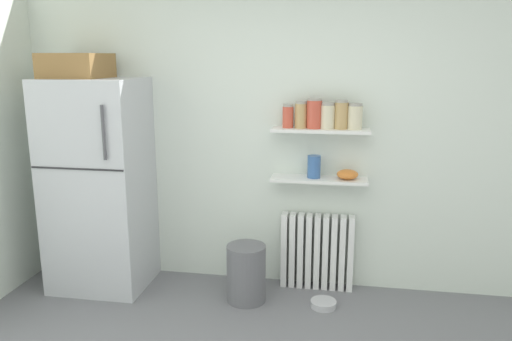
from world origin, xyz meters
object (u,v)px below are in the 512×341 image
Objects in this scene: storage_jar_5 at (355,116)px; vase at (314,167)px; storage_jar_3 at (328,116)px; storage_jar_4 at (341,115)px; pet_food_bowl at (323,304)px; storage_jar_2 at (314,113)px; storage_jar_0 at (288,116)px; storage_jar_1 at (301,115)px; shelf_bowl at (347,174)px; refrigerator at (98,180)px; radiator at (317,251)px; trash_bin at (246,273)px.

storage_jar_5 reaches higher than vase.
storage_jar_3 is 0.10m from storage_jar_4.
storage_jar_3 is 1.44m from pet_food_bowl.
storage_jar_4 is at bearing 0.00° from storage_jar_2.
storage_jar_0 is 1.47m from pet_food_bowl.
shelf_bowl is at bearing 0.00° from storage_jar_1.
refrigerator is 1.62m from storage_jar_0.
storage_jar_3 is at bearing 0.00° from storage_jar_1.
storage_jar_1 is 0.31m from storage_jar_4.
storage_jar_1 reaches higher than vase.
storage_jar_5 is at bearing 0.00° from storage_jar_2.
vase is at bearing 180.00° from storage_jar_5.
radiator is at bearing 6.68° from storage_jar_0.
storage_jar_2 reaches higher than radiator.
storage_jar_0 is 0.88× the size of storage_jar_1.
storage_jar_2 reaches higher than shelf_bowl.
trash_bin is at bearing -148.44° from vase.
radiator is at bearing 7.44° from refrigerator.
storage_jar_4 is 1.45m from pet_food_bowl.
storage_jar_1 is at bearing 38.51° from trash_bin.
refrigerator reaches higher than shelf_bowl.
radiator is 3.52× the size of vase.
shelf_bowl is at bearing 0.00° from storage_jar_3.
storage_jar_0 is at bearing -173.32° from radiator.
trash_bin is (-0.79, -0.30, -1.21)m from storage_jar_5.
storage_jar_4 is (1.93, 0.20, 0.55)m from refrigerator.
trash_bin is at bearing -132.45° from storage_jar_0.
storage_jar_4 is (0.31, 0.00, 0.01)m from storage_jar_1.
storage_jar_0 is 0.45m from vase.
storage_jar_5 is 1.19× the size of shelf_bowl.
storage_jar_4 reaches higher than storage_jar_0.
refrigerator is at bearing -174.33° from storage_jar_5.
radiator is 1.14m from storage_jar_2.
storage_jar_2 is 0.42m from vase.
storage_jar_4 reaches higher than vase.
refrigerator reaches higher than pet_food_bowl.
storage_jar_3 is (1.82, 0.20, 0.53)m from refrigerator.
refrigerator reaches higher than trash_bin.
refrigerator is 11.43× the size of shelf_bowl.
pet_food_bowl is (0.02, -0.31, -1.41)m from storage_jar_3.
storage_jar_2 is (-0.05, -0.03, 1.14)m from radiator.
storage_jar_0 is at bearing 7.57° from refrigerator.
pet_food_bowl is at bearing -53.65° from storage_jar_1.
pet_food_bowl is at bearing -43.13° from storage_jar_0.
storage_jar_5 reaches higher than shelf_bowl.
shelf_bowl is (0.27, 0.00, -0.47)m from storage_jar_2.
storage_jar_3 reaches higher than vase.
pet_food_bowl is at bearing -85.81° from storage_jar_3.
storage_jar_0 is 0.78× the size of storage_jar_2.
refrigerator is 9.56× the size of pet_food_bowl.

